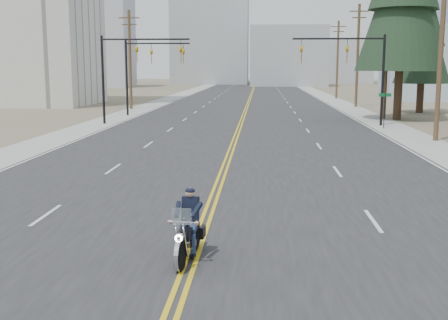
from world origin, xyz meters
TOP-DOWN VIEW (x-y plane):
  - ground_plane at (0.00, 0.00)m, footprint 400.00×400.00m
  - road at (0.00, 70.00)m, footprint 20.00×200.00m
  - sidewalk_left at (-11.50, 70.00)m, footprint 3.00×200.00m
  - sidewalk_right at (11.50, 70.00)m, footprint 3.00×200.00m
  - traffic_mast_left at (-8.98, 32.00)m, footprint 7.10×0.26m
  - traffic_mast_right at (8.98, 32.00)m, footprint 7.10×0.26m
  - traffic_mast_far at (-9.31, 40.00)m, footprint 6.10×0.26m
  - street_sign at (10.80, 30.00)m, footprint 0.90×0.06m
  - utility_pole_b at (12.50, 23.00)m, footprint 2.20×0.30m
  - utility_pole_c at (12.50, 38.00)m, footprint 2.20×0.30m
  - utility_pole_d at (12.50, 53.00)m, footprint 2.20×0.30m
  - utility_pole_e at (12.50, 70.00)m, footprint 2.20×0.30m
  - utility_pole_left at (-12.50, 48.00)m, footprint 2.20×0.30m
  - haze_bldg_a at (-35.00, 115.00)m, footprint 14.00×12.00m
  - haze_bldg_b at (8.00, 125.00)m, footprint 18.00×14.00m
  - haze_bldg_c at (40.00, 110.00)m, footprint 16.00×12.00m
  - haze_bldg_d at (-12.00, 140.00)m, footprint 20.00×15.00m
  - haze_bldg_e at (25.00, 150.00)m, footprint 14.00×14.00m
  - haze_bldg_f at (-50.00, 130.00)m, footprint 12.00×12.00m
  - motorcyclist at (-0.09, 0.31)m, footprint 1.14×2.26m
  - conifer_far at (17.52, 45.10)m, footprint 5.50×5.50m

SIDE VIEW (x-z plane):
  - ground_plane at x=0.00m, z-range 0.00..0.00m
  - road at x=0.00m, z-range 0.00..0.01m
  - sidewalk_left at x=-11.50m, z-range 0.00..0.01m
  - sidewalk_right at x=11.50m, z-range 0.00..0.01m
  - motorcyclist at x=-0.09m, z-range 0.00..1.70m
  - street_sign at x=10.80m, z-range 0.49..3.12m
  - traffic_mast_far at x=-9.31m, z-range 1.37..8.37m
  - traffic_mast_left at x=-8.98m, z-range 1.44..8.44m
  - traffic_mast_right at x=8.98m, z-range 1.44..8.44m
  - utility_pole_left at x=-12.50m, z-range 0.23..10.73m
  - utility_pole_c at x=12.50m, z-range 0.23..11.23m
  - utility_pole_e at x=12.50m, z-range 0.23..11.23m
  - utility_pole_b at x=12.50m, z-range 0.23..11.73m
  - utility_pole_d at x=12.50m, z-range 0.23..11.73m
  - haze_bldg_e at x=25.00m, z-range 0.00..12.00m
  - haze_bldg_b at x=8.00m, z-range 0.00..14.00m
  - haze_bldg_f at x=-50.00m, z-range 0.00..16.00m
  - conifer_far at x=17.52m, z-range 1.09..15.82m
  - haze_bldg_c at x=40.00m, z-range 0.00..18.00m
  - haze_bldg_a at x=-35.00m, z-range 0.00..22.00m
  - haze_bldg_d at x=-12.00m, z-range 0.00..26.00m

